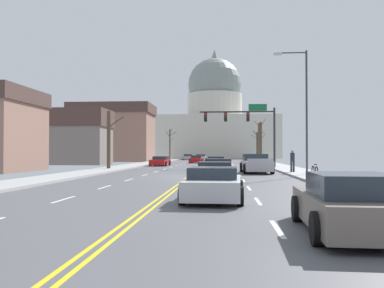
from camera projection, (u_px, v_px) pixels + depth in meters
ground at (190, 177)px, 28.46m from camera, size 20.00×180.00×0.20m
signal_gantry at (247, 122)px, 43.35m from camera, size 7.91×0.41×6.57m
street_lamp_right at (303, 101)px, 29.46m from camera, size 2.38×0.24×8.81m
capitol_building at (215, 120)px, 110.66m from camera, size 32.99×19.41×29.05m
sedan_near_00 at (216, 163)px, 40.38m from camera, size 1.93×4.27×1.27m
pickup_truck_near_01 at (256, 164)px, 33.79m from camera, size 2.52×5.44×1.54m
sedan_near_02 at (219, 169)px, 28.12m from camera, size 2.15×4.33×1.26m
sedan_near_03 at (215, 174)px, 21.77m from camera, size 2.16×4.50×1.21m
sedan_near_04 at (214, 185)px, 14.72m from camera, size 2.22×4.49×1.19m
sedan_near_05 at (349, 205)px, 8.82m from camera, size 2.12×4.39×1.29m
sedan_oncoming_00 at (160, 161)px, 50.81m from camera, size 2.21×4.68×1.16m
sedan_oncoming_01 at (196, 159)px, 63.49m from camera, size 2.09×4.62×1.15m
sedan_oncoming_02 at (201, 158)px, 74.86m from camera, size 1.98×4.39×1.24m
sedan_oncoming_03 at (188, 157)px, 86.86m from camera, size 2.14×4.25×1.19m
flank_building_00 at (72, 137)px, 55.68m from camera, size 9.79×6.60×7.36m
flank_building_01 at (113, 133)px, 73.20m from camera, size 14.16×9.22×10.05m
bare_tree_00 at (261, 141)px, 64.43m from camera, size 1.94×2.54×6.72m
bare_tree_01 at (109, 138)px, 39.63m from camera, size 1.57×2.35×5.47m
bare_tree_02 at (259, 142)px, 68.74m from camera, size 1.85×2.16×6.42m
bare_tree_03 at (170, 143)px, 81.86m from camera, size 2.04×2.11×6.32m
bare_tree_04 at (257, 145)px, 74.27m from camera, size 2.14×1.74×5.29m
pedestrian_00 at (292, 160)px, 32.52m from camera, size 0.35×0.34×1.72m
bicycle_parked at (315, 171)px, 26.31m from camera, size 0.12×1.77×0.85m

